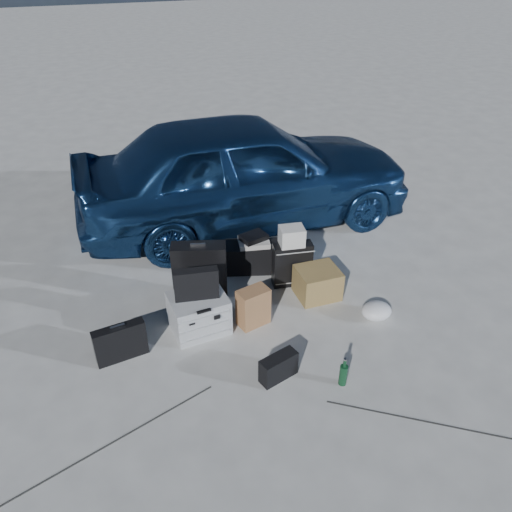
{
  "coord_description": "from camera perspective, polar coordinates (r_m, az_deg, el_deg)",
  "views": [
    {
      "loc": [
        -1.36,
        -3.3,
        3.43
      ],
      "look_at": [
        0.17,
        0.85,
        0.57
      ],
      "focal_mm": 35.0,
      "sensor_mm": 36.0,
      "label": 1
    }
  ],
  "objects": [
    {
      "name": "messenger_bag",
      "position": [
        4.64,
        2.58,
        -12.58
      ],
      "size": [
        0.38,
        0.23,
        0.25
      ],
      "primitive_type": "cube",
      "rotation": [
        0.0,
        0.0,
        0.28
      ],
      "color": "black",
      "rests_on": "ground"
    },
    {
      "name": "car",
      "position": [
        6.78,
        -1.25,
        9.73
      ],
      "size": [
        4.51,
        1.9,
        1.52
      ],
      "primitive_type": "imported",
      "rotation": [
        0.0,
        0.0,
        1.55
      ],
      "color": "navy",
      "rests_on": "ground"
    },
    {
      "name": "cardboard_box",
      "position": [
        5.59,
        7.03,
        -3.05
      ],
      "size": [
        0.46,
        0.4,
        0.34
      ],
      "primitive_type": "cube",
      "rotation": [
        0.0,
        0.0,
        -0.02
      ],
      "color": "olive",
      "rests_on": "ground"
    },
    {
      "name": "white_carton",
      "position": [
        5.5,
        4.1,
        2.27
      ],
      "size": [
        0.3,
        0.25,
        0.21
      ],
      "primitive_type": "cube",
      "rotation": [
        0.0,
        0.0,
        -0.16
      ],
      "color": "beige",
      "rests_on": "suitcase_right"
    },
    {
      "name": "briefcase",
      "position": [
        4.94,
        -15.22,
        -9.53
      ],
      "size": [
        0.5,
        0.17,
        0.38
      ],
      "primitive_type": "cube",
      "rotation": [
        0.0,
        0.0,
        0.13
      ],
      "color": "black",
      "rests_on": "ground"
    },
    {
      "name": "pelican_case",
      "position": [
        5.12,
        -6.55,
        -6.5
      ],
      "size": [
        0.58,
        0.49,
        0.4
      ],
      "primitive_type": "cube",
      "rotation": [
        0.0,
        0.0,
        0.07
      ],
      "color": "#AAADAF",
      "rests_on": "ground"
    },
    {
      "name": "duffel_bag",
      "position": [
        5.98,
        -0.06,
        -0.09
      ],
      "size": [
        0.76,
        0.49,
        0.35
      ],
      "primitive_type": "cube",
      "rotation": [
        0.0,
        0.0,
        -0.3
      ],
      "color": "black",
      "rests_on": "ground"
    },
    {
      "name": "laptop_bag",
      "position": [
        4.89,
        -6.85,
        -3.2
      ],
      "size": [
        0.45,
        0.18,
        0.33
      ],
      "primitive_type": "cube",
      "rotation": [
        0.0,
        0.0,
        -0.16
      ],
      "color": "black",
      "rests_on": "pelican_case"
    },
    {
      "name": "plastic_bag",
      "position": [
        5.44,
        13.59,
        -6.12
      ],
      "size": [
        0.34,
        0.3,
        0.18
      ],
      "primitive_type": "ellipsoid",
      "rotation": [
        0.0,
        0.0,
        -0.07
      ],
      "color": "silver",
      "rests_on": "ground"
    },
    {
      "name": "flat_box_white",
      "position": [
        5.86,
        -0.24,
        1.59
      ],
      "size": [
        0.4,
        0.33,
        0.06
      ],
      "primitive_type": "cube",
      "rotation": [
        0.0,
        0.0,
        -0.2
      ],
      "color": "beige",
      "rests_on": "duffel_bag"
    },
    {
      "name": "suitcase_left",
      "position": [
        5.36,
        -6.41,
        -2.14
      ],
      "size": [
        0.6,
        0.36,
        0.74
      ],
      "primitive_type": "cube",
      "rotation": [
        0.0,
        0.0,
        -0.3
      ],
      "color": "black",
      "rests_on": "ground"
    },
    {
      "name": "suitcase_right",
      "position": [
        5.7,
        4.15,
        -0.94
      ],
      "size": [
        0.46,
        0.23,
        0.53
      ],
      "primitive_type": "cube",
      "rotation": [
        0.0,
        0.0,
        -0.16
      ],
      "color": "black",
      "rests_on": "ground"
    },
    {
      "name": "flat_box_black",
      "position": [
        5.84,
        -0.28,
        2.17
      ],
      "size": [
        0.34,
        0.28,
        0.06
      ],
      "primitive_type": "cube",
      "rotation": [
        0.0,
        0.0,
        0.26
      ],
      "color": "black",
      "rests_on": "flat_box_white"
    },
    {
      "name": "kraft_bag",
      "position": [
        5.14,
        -0.32,
        -5.85
      ],
      "size": [
        0.35,
        0.26,
        0.42
      ],
      "primitive_type": "cube",
      "rotation": [
        0.0,
        0.0,
        0.24
      ],
      "color": "#8E603D",
      "rests_on": "ground"
    },
    {
      "name": "green_bottle",
      "position": [
        4.63,
        9.98,
        -12.91
      ],
      "size": [
        0.09,
        0.09,
        0.29
      ],
      "primitive_type": "cylinder",
      "rotation": [
        0.0,
        0.0,
        -0.26
      ],
      "color": "#0E341B",
      "rests_on": "ground"
    },
    {
      "name": "ground",
      "position": [
        4.95,
        1.58,
        -10.94
      ],
      "size": [
        60.0,
        60.0,
        0.0
      ],
      "primitive_type": "plane",
      "color": "beige",
      "rests_on": "ground"
    }
  ]
}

